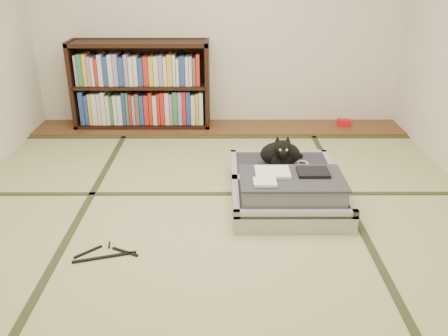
{
  "coord_description": "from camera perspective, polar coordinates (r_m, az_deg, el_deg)",
  "views": [
    {
      "loc": [
        0.04,
        -2.96,
        1.71
      ],
      "look_at": [
        0.05,
        0.35,
        0.25
      ],
      "focal_mm": 38.0,
      "sensor_mm": 36.0,
      "label": 1
    }
  ],
  "objects": [
    {
      "name": "bookcase",
      "position": [
        5.26,
        -9.92,
        9.6
      ],
      "size": [
        1.47,
        0.34,
        0.94
      ],
      "color": "black",
      "rests_on": "wood_strip"
    },
    {
      "name": "cat",
      "position": [
        3.85,
        6.85,
        1.7
      ],
      "size": [
        0.37,
        0.38,
        0.3
      ],
      "color": "black",
      "rests_on": "suitcase"
    },
    {
      "name": "tatami_borders",
      "position": [
        3.86,
        -0.75,
        -2.48
      ],
      "size": [
        4.0,
        4.5,
        0.01
      ],
      "color": "#2D381E",
      "rests_on": "ground"
    },
    {
      "name": "room_shell",
      "position": [
        2.97,
        -1.0,
        18.99
      ],
      "size": [
        4.5,
        4.5,
        4.5
      ],
      "color": "white",
      "rests_on": "ground"
    },
    {
      "name": "hanger",
      "position": [
        3.13,
        -14.05,
        -10.02
      ],
      "size": [
        0.4,
        0.24,
        0.01
      ],
      "color": "black",
      "rests_on": "floor"
    },
    {
      "name": "red_item",
      "position": [
        5.43,
        14.24,
        5.31
      ],
      "size": [
        0.16,
        0.12,
        0.07
      ],
      "primitive_type": "cube",
      "rotation": [
        0.0,
        0.0,
        -0.18
      ],
      "color": "red",
      "rests_on": "wood_strip"
    },
    {
      "name": "suitcase",
      "position": [
        3.66,
        7.54,
        -2.27
      ],
      "size": [
        0.84,
        1.12,
        0.33
      ],
      "color": "#A2A2A7",
      "rests_on": "floor"
    },
    {
      "name": "wood_strip",
      "position": [
        5.25,
        -0.61,
        4.89
      ],
      "size": [
        4.0,
        0.5,
        0.02
      ],
      "primitive_type": "cube",
      "color": "brown",
      "rests_on": "ground"
    },
    {
      "name": "floor",
      "position": [
        3.42,
        -0.82,
        -6.21
      ],
      "size": [
        4.5,
        4.5,
        0.0
      ],
      "primitive_type": "plane",
      "color": "tan",
      "rests_on": "ground"
    },
    {
      "name": "cable_coil",
      "position": [
        3.94,
        9.36,
        0.49
      ],
      "size": [
        0.12,
        0.12,
        0.03
      ],
      "color": "white",
      "rests_on": "suitcase"
    }
  ]
}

